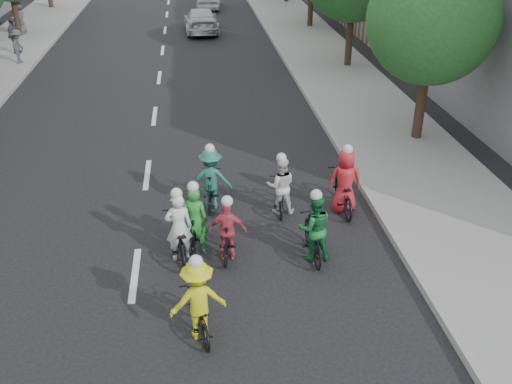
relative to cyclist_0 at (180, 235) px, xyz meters
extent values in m
plane|color=black|center=(-1.00, -0.60, -0.58)|extent=(120.00, 120.00, 0.00)
cube|color=gray|center=(7.00, 9.40, -0.51)|extent=(4.00, 80.00, 0.15)
cube|color=#999993|center=(5.05, 9.40, -0.49)|extent=(0.18, 80.00, 0.18)
cylinder|color=black|center=(-9.20, 23.40, 0.55)|extent=(0.32, 0.32, 2.27)
cylinder|color=black|center=(7.80, 6.00, 0.55)|extent=(0.32, 0.32, 2.27)
sphere|color=#1D5725|center=(7.80, 6.00, 3.39)|extent=(4.00, 4.00, 4.00)
cylinder|color=black|center=(7.80, 15.00, 0.66)|extent=(0.32, 0.32, 2.48)
cylinder|color=black|center=(7.80, 24.00, 0.55)|extent=(0.32, 0.32, 2.27)
imported|color=black|center=(0.00, 0.03, -0.10)|extent=(0.82, 1.91, 0.98)
imported|color=white|center=(0.00, -0.07, 0.24)|extent=(0.63, 0.45, 1.65)
sphere|color=silver|center=(0.00, -0.07, 1.08)|extent=(0.26, 0.26, 0.26)
imported|color=black|center=(2.98, -0.30, -0.07)|extent=(0.49, 1.71, 1.03)
imported|color=#186F33|center=(2.98, -0.40, 0.22)|extent=(0.78, 0.61, 1.60)
sphere|color=silver|center=(2.98, -0.40, 1.04)|extent=(0.26, 0.26, 0.26)
imported|color=black|center=(0.36, -2.56, -0.17)|extent=(0.83, 1.63, 0.82)
imported|color=yellow|center=(0.36, -2.66, 0.23)|extent=(1.15, 0.80, 1.63)
sphere|color=silver|center=(0.36, -2.66, 1.07)|extent=(0.26, 0.26, 0.26)
imported|color=black|center=(1.07, -0.07, -0.14)|extent=(0.66, 1.53, 0.89)
imported|color=#D54B57|center=(1.07, -0.17, 0.14)|extent=(0.90, 0.49, 1.45)
sphere|color=silver|center=(1.07, -0.17, 0.88)|extent=(0.26, 0.26, 0.26)
imported|color=black|center=(4.20, 1.75, -0.08)|extent=(0.74, 1.93, 1.00)
imported|color=red|center=(4.20, 1.65, 0.28)|extent=(0.86, 0.58, 1.72)
sphere|color=silver|center=(4.20, 1.65, 1.16)|extent=(0.26, 0.26, 0.26)
imported|color=black|center=(0.36, 0.29, -0.14)|extent=(0.71, 1.52, 0.88)
imported|color=green|center=(0.36, 0.19, 0.24)|extent=(0.67, 0.51, 1.65)
sphere|color=silver|center=(0.36, 0.19, 1.09)|extent=(0.26, 0.26, 0.26)
imported|color=black|center=(2.57, 1.89, -0.18)|extent=(0.70, 1.58, 0.80)
imported|color=white|center=(2.57, 1.79, 0.17)|extent=(0.79, 0.65, 1.52)
sphere|color=silver|center=(2.57, 1.79, 0.95)|extent=(0.26, 0.26, 0.26)
imported|color=black|center=(0.81, 2.33, -0.09)|extent=(0.68, 1.70, 0.99)
imported|color=#246C5C|center=(0.81, 2.23, 0.25)|extent=(1.14, 0.75, 1.66)
sphere|color=silver|center=(0.81, 2.23, 1.09)|extent=(0.26, 0.26, 0.26)
imported|color=silver|center=(1.18, 23.66, 0.10)|extent=(2.04, 4.75, 1.36)
imported|color=#4A4955|center=(-7.63, 17.17, 0.34)|extent=(0.62, 1.03, 1.56)
imported|color=#484652|center=(-8.28, 19.07, 0.45)|extent=(0.62, 1.10, 1.78)
imported|color=#4E4F5B|center=(-9.13, 23.71, 0.48)|extent=(0.83, 1.03, 1.82)
camera|label=1|loc=(0.46, -10.96, 6.80)|focal=40.00mm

